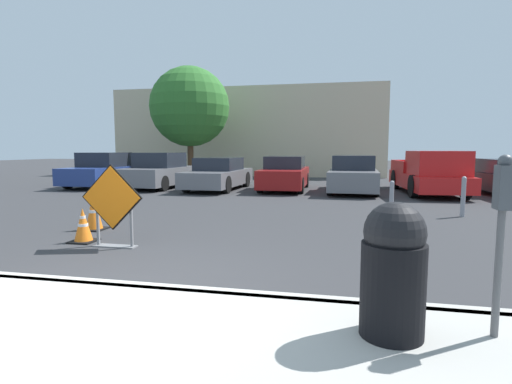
# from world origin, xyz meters

# --- Properties ---
(ground_plane) EXTENTS (96.00, 96.00, 0.00)m
(ground_plane) POSITION_xyz_m (0.00, 10.00, 0.00)
(ground_plane) COLOR #333335
(sidewalk_strip) EXTENTS (23.38, 2.36, 0.14)m
(sidewalk_strip) POSITION_xyz_m (0.00, -1.18, 0.07)
(sidewalk_strip) COLOR #ADAAA3
(sidewalk_strip) RESTS_ON ground_plane
(curb_lip) EXTENTS (23.38, 0.20, 0.14)m
(curb_lip) POSITION_xyz_m (0.00, 0.00, 0.07)
(curb_lip) COLOR #ADAAA3
(curb_lip) RESTS_ON ground_plane
(road_closed_sign) EXTENTS (1.12, 0.20, 1.43)m
(road_closed_sign) POSITION_xyz_m (-1.30, 2.03, 0.75)
(road_closed_sign) COLOR black
(road_closed_sign) RESTS_ON ground_plane
(traffic_cone_nearest) EXTENTS (0.43, 0.43, 0.62)m
(traffic_cone_nearest) POSITION_xyz_m (-2.06, 2.28, 0.30)
(traffic_cone_nearest) COLOR black
(traffic_cone_nearest) RESTS_ON ground_plane
(traffic_cone_second) EXTENTS (0.46, 0.46, 0.78)m
(traffic_cone_second) POSITION_xyz_m (-2.54, 3.32, 0.38)
(traffic_cone_second) COLOR black
(traffic_cone_second) RESTS_ON ground_plane
(parked_car_nearest) EXTENTS (2.04, 4.48, 1.53)m
(parked_car_nearest) POSITION_xyz_m (-7.99, 12.26, 0.70)
(parked_car_nearest) COLOR navy
(parked_car_nearest) RESTS_ON ground_plane
(parked_car_second) EXTENTS (2.09, 4.24, 1.53)m
(parked_car_second) POSITION_xyz_m (-5.24, 12.16, 0.70)
(parked_car_second) COLOR slate
(parked_car_second) RESTS_ON ground_plane
(parked_car_third) EXTENTS (1.98, 4.62, 1.33)m
(parked_car_third) POSITION_xyz_m (-2.49, 11.99, 0.63)
(parked_car_third) COLOR slate
(parked_car_third) RESTS_ON ground_plane
(parked_car_fourth) EXTENTS (1.80, 4.27, 1.39)m
(parked_car_fourth) POSITION_xyz_m (0.26, 12.35, 0.65)
(parked_car_fourth) COLOR maroon
(parked_car_fourth) RESTS_ON ground_plane
(parked_car_fifth) EXTENTS (1.96, 4.47, 1.44)m
(parked_car_fifth) POSITION_xyz_m (3.01, 12.03, 0.67)
(parked_car_fifth) COLOR slate
(parked_car_fifth) RESTS_ON ground_plane
(pickup_truck) EXTENTS (2.18, 5.43, 1.62)m
(pickup_truck) POSITION_xyz_m (5.79, 11.84, 0.73)
(pickup_truck) COLOR red
(pickup_truck) RESTS_ON ground_plane
(parked_car_sixth) EXTENTS (2.00, 4.73, 1.32)m
(parked_car_sixth) POSITION_xyz_m (8.52, 12.01, 0.63)
(parked_car_sixth) COLOR black
(parked_car_sixth) RESTS_ON ground_plane
(trash_bin) EXTENTS (0.52, 0.52, 1.12)m
(trash_bin) POSITION_xyz_m (2.91, -0.71, 0.71)
(trash_bin) COLOR black
(trash_bin) RESTS_ON sidewalk_strip
(bollard_nearest) EXTENTS (0.12, 0.12, 0.88)m
(bollard_nearest) POSITION_xyz_m (3.80, 6.63, 0.47)
(bollard_nearest) COLOR gray
(bollard_nearest) RESTS_ON ground_plane
(bollard_second) EXTENTS (0.12, 0.12, 1.01)m
(bollard_second) POSITION_xyz_m (5.50, 6.63, 0.53)
(bollard_second) COLOR gray
(bollard_second) RESTS_ON ground_plane
(parking_meter) EXTENTS (0.11, 0.15, 1.50)m
(parking_meter) POSITION_xyz_m (3.75, -0.56, 1.16)
(parking_meter) COLOR #59595B
(parking_meter) RESTS_ON sidewalk_strip
(building_facade_backdrop) EXTENTS (17.27, 5.00, 5.53)m
(building_facade_backdrop) POSITION_xyz_m (-3.44, 22.53, 2.77)
(building_facade_backdrop) COLOR beige
(building_facade_backdrop) RESTS_ON ground_plane
(street_tree_behind_lot) EXTENTS (4.25, 4.25, 6.07)m
(street_tree_behind_lot) POSITION_xyz_m (-5.46, 16.52, 3.94)
(street_tree_behind_lot) COLOR #513823
(street_tree_behind_lot) RESTS_ON ground_plane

